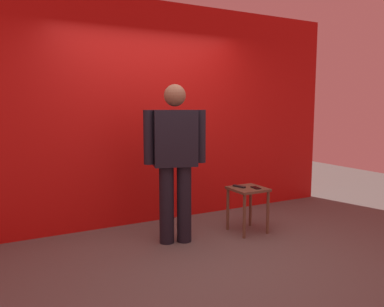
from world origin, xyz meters
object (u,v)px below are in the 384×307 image
at_px(side_table, 248,197).
at_px(cell_phone, 256,188).
at_px(tv_remote, 239,186).
at_px(standing_person, 175,156).

bearing_deg(side_table, cell_phone, -45.35).
bearing_deg(side_table, tv_remote, 137.71).
xyz_separation_m(standing_person, tv_remote, (0.85, -0.02, -0.43)).
height_order(cell_phone, tv_remote, tv_remote).
bearing_deg(tv_remote, standing_person, 162.54).
xyz_separation_m(standing_person, side_table, (0.93, -0.09, -0.55)).
height_order(side_table, tv_remote, tv_remote).
bearing_deg(cell_phone, standing_person, 177.41).
xyz_separation_m(standing_person, cell_phone, (0.99, -0.16, -0.43)).
bearing_deg(tv_remote, side_table, -58.41).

